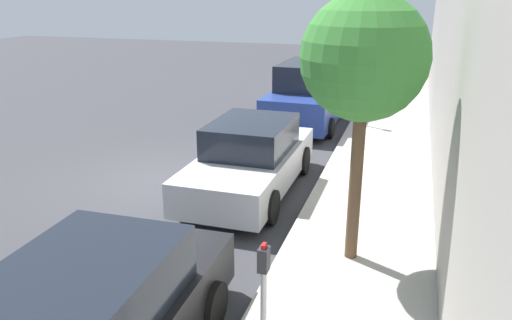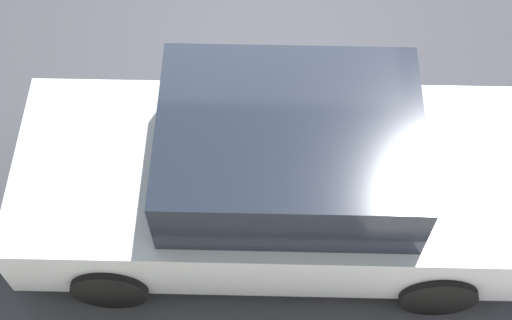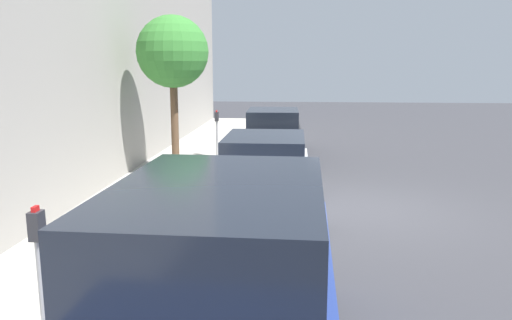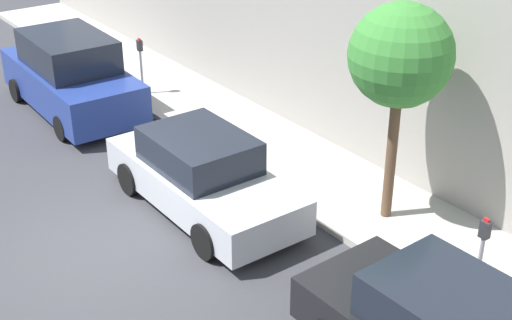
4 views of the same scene
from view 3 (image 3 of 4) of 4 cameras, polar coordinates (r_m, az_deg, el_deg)
name	(u,v)px [view 3 (image 3 of 4)]	position (r m, az deg, el deg)	size (l,w,h in m)	color
ground_plane	(368,209)	(10.64, 12.72, -5.52)	(60.00, 60.00, 0.00)	#38383D
sidewalk	(146,201)	(10.99, -12.43, -4.58)	(2.41, 32.00, 0.15)	#B2ADA3
parked_sedan_nearest	(273,135)	(16.12, 1.96, 2.92)	(1.92, 4.55, 1.54)	black
parked_sedan_second	(265,174)	(10.31, 1.04, -1.62)	(1.92, 4.51, 1.54)	#B7BABF
parked_suv_third	(220,300)	(4.53, -4.11, -15.64)	(2.08, 4.84, 1.98)	navy
parking_meter_near	(217,128)	(15.37, -4.50, 3.63)	(0.11, 0.15, 1.43)	#ADADB2
parking_meter_far	(40,265)	(5.31, -23.46, -10.91)	(0.11, 0.15, 1.50)	#ADADB2
street_tree	(173,53)	(12.88, -9.51, 11.98)	(1.80, 1.80, 4.02)	brown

